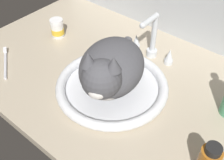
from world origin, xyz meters
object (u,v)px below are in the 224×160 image
at_px(toothbrush, 5,62).
at_px(pill_bottle, 57,29).
at_px(cat, 110,69).
at_px(sink_basin, 112,86).
at_px(faucet, 152,41).

bearing_deg(toothbrush, pill_bottle, 86.37).
bearing_deg(toothbrush, cat, 17.75).
relative_size(cat, pill_bottle, 4.81).
xyz_separation_m(sink_basin, cat, (0.01, -0.02, 0.09)).
height_order(cat, pill_bottle, cat).
height_order(sink_basin, cat, cat).
height_order(cat, toothbrush, cat).
xyz_separation_m(faucet, toothbrush, (-0.39, -0.38, -0.06)).
distance_m(cat, toothbrush, 0.43).
bearing_deg(toothbrush, sink_basin, 20.90).
relative_size(faucet, pill_bottle, 2.34).
relative_size(pill_bottle, toothbrush, 0.51).
xyz_separation_m(sink_basin, faucet, (-0.00, 0.23, 0.06)).
bearing_deg(pill_bottle, toothbrush, -93.63).
relative_size(sink_basin, faucet, 2.05).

